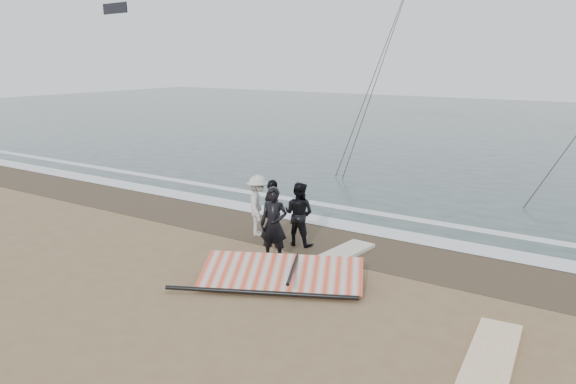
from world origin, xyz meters
name	(u,v)px	position (x,y,z in m)	size (l,w,h in m)	color
ground	(249,306)	(0.00, 0.00, 0.00)	(120.00, 120.00, 0.00)	#8C704C
sea	(546,130)	(0.00, 33.00, 0.01)	(120.00, 54.00, 0.02)	#233838
wet_sand	(352,244)	(0.00, 4.50, 0.01)	(120.00, 2.80, 0.01)	#4C3D2B
foam_near	(375,230)	(0.00, 5.90, 0.03)	(120.00, 0.90, 0.01)	white
foam_far	(398,217)	(0.00, 7.60, 0.03)	(120.00, 0.45, 0.01)	white
man_main	(274,224)	(-1.05, 2.38, 0.92)	(0.67, 0.44, 1.84)	black
board_white	(491,356)	(4.57, 0.59, 0.05)	(0.72, 2.59, 0.10)	white
board_cream	(337,256)	(0.16, 3.40, 0.05)	(0.67, 2.50, 0.10)	silver
trio_cluster	(275,210)	(-1.95, 3.71, 0.85)	(2.41, 1.39, 1.72)	black
sail_rig	(283,274)	(-0.10, 1.37, 0.19)	(3.74, 3.09, 0.49)	black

